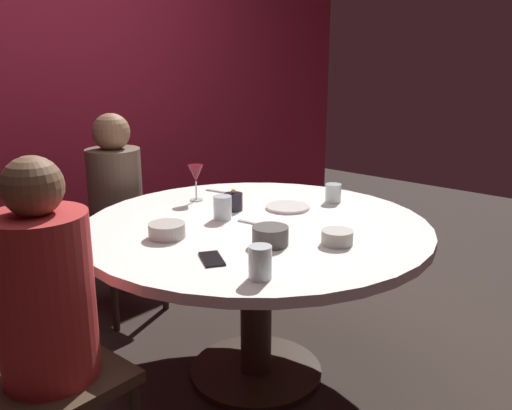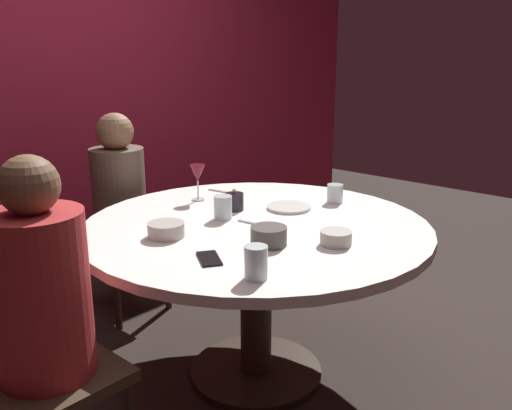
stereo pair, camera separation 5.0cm
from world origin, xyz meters
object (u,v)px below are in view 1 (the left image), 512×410
(dining_table, at_px, (256,252))
(cup_near_candle, at_px, (260,262))
(dinner_plate, at_px, (288,207))
(bowl_serving_large, at_px, (270,236))
(seated_diner_back, at_px, (115,192))
(bowl_small_white, at_px, (337,237))
(candle_holder, at_px, (233,202))
(bowl_salad_center, at_px, (167,230))
(seated_diner_left, at_px, (46,303))
(cell_phone, at_px, (212,259))
(cup_by_right_diner, at_px, (223,208))
(cup_by_left_diner, at_px, (333,193))
(wine_glass, at_px, (196,175))

(dining_table, bearing_deg, cup_near_candle, -138.23)
(dinner_plate, bearing_deg, bowl_serving_large, -150.25)
(seated_diner_back, relative_size, bowl_serving_large, 8.11)
(seated_diner_back, height_order, bowl_small_white, seated_diner_back)
(candle_holder, distance_m, dinner_plate, 0.25)
(seated_diner_back, xyz_separation_m, cup_near_candle, (-0.44, -1.39, 0.09))
(bowl_serving_large, height_order, bowl_salad_center, bowl_serving_large)
(seated_diner_left, relative_size, cell_phone, 8.29)
(seated_diner_back, distance_m, bowl_serving_large, 1.23)
(bowl_small_white, distance_m, cup_by_right_diner, 0.56)
(candle_holder, relative_size, cup_by_left_diner, 1.14)
(cell_phone, relative_size, bowl_salad_center, 0.96)
(dining_table, height_order, wine_glass, wine_glass)
(cell_phone, bearing_deg, cup_near_candle, -60.66)
(bowl_small_white, bearing_deg, cup_by_right_diner, 95.26)
(dinner_plate, xyz_separation_m, cup_near_candle, (-0.70, -0.43, 0.05))
(cup_near_candle, bearing_deg, wine_glass, 58.18)
(dining_table, height_order, bowl_small_white, bowl_small_white)
(bowl_salad_center, xyz_separation_m, cup_near_candle, (-0.07, -0.54, 0.03))
(wine_glass, relative_size, cup_near_candle, 1.58)
(bowl_salad_center, bearing_deg, wine_glass, 34.35)
(dinner_plate, bearing_deg, wine_glass, 112.55)
(cup_by_left_diner, bearing_deg, cup_near_candle, -160.72)
(candle_holder, relative_size, bowl_serving_large, 0.73)
(seated_diner_back, xyz_separation_m, candle_holder, (0.08, -0.79, 0.07))
(cup_near_candle, distance_m, cup_by_right_diner, 0.67)
(seated_diner_left, height_order, cup_by_left_diner, seated_diner_left)
(cup_by_left_diner, bearing_deg, candle_holder, 146.95)
(seated_diner_left, distance_m, bowl_serving_large, 0.83)
(dining_table, distance_m, cup_by_left_diner, 0.53)
(seated_diner_left, distance_m, wine_glass, 1.16)
(dining_table, relative_size, cup_by_left_diner, 16.61)
(dining_table, relative_size, candle_holder, 14.55)
(bowl_small_white, relative_size, cup_by_right_diner, 1.17)
(seated_diner_left, xyz_separation_m, bowl_serving_large, (0.80, -0.22, 0.05))
(dining_table, height_order, seated_diner_left, seated_diner_left)
(cup_near_candle, bearing_deg, dinner_plate, 31.09)
(candle_holder, height_order, wine_glass, wine_glass)
(cup_near_candle, xyz_separation_m, cup_by_right_diner, (0.39, 0.54, -0.00))
(wine_glass, distance_m, cell_phone, 0.81)
(seated_diner_back, height_order, wine_glass, seated_diner_back)
(dining_table, bearing_deg, bowl_salad_center, 158.31)
(bowl_serving_large, xyz_separation_m, cup_near_candle, (-0.27, -0.18, 0.02))
(candle_holder, xyz_separation_m, cup_by_right_diner, (-0.13, -0.06, 0.01))
(candle_holder, distance_m, bowl_serving_large, 0.49)
(seated_diner_back, distance_m, cup_by_left_diner, 1.18)
(candle_holder, height_order, cup_near_candle, cup_near_candle)
(bowl_serving_large, bearing_deg, cup_near_candle, -146.81)
(seated_diner_left, height_order, bowl_salad_center, seated_diner_left)
(seated_diner_left, distance_m, seated_diner_back, 1.39)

